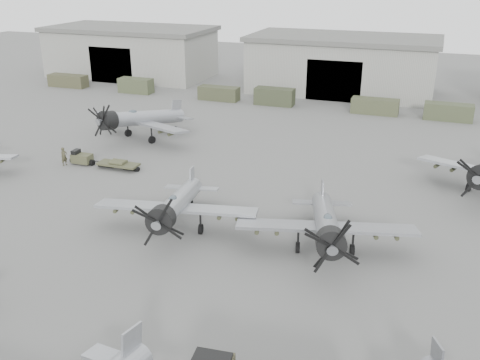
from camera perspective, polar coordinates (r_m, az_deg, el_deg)
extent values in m
plane|color=#5D5D5B|center=(32.94, -9.29, -13.50)|extent=(220.00, 220.00, 0.00)
cube|color=gray|center=(100.75, -11.50, 13.09)|extent=(28.00, 14.00, 8.00)
cube|color=#5B5B56|center=(100.19, -11.70, 15.54)|extent=(29.00, 14.80, 0.70)
cube|color=black|center=(95.24, -13.59, 11.81)|extent=(8.12, 0.40, 6.00)
cube|color=gray|center=(87.45, 10.85, 11.82)|extent=(28.00, 14.00, 8.00)
cube|color=#5B5B56|center=(86.81, 11.06, 14.64)|extent=(29.00, 14.80, 0.70)
cube|color=black|center=(81.05, 9.96, 10.36)|extent=(8.12, 0.40, 6.00)
cube|color=#404029|center=(94.40, -17.86, 10.04)|extent=(6.64, 2.20, 2.01)
cube|color=#41482F|center=(87.22, -11.05, 9.86)|extent=(5.40, 2.20, 2.29)
cube|color=#3B3E29|center=(80.99, -2.26, 9.22)|extent=(6.07, 2.20, 2.01)
cube|color=#353A26|center=(78.14, 3.70, 8.88)|extent=(5.68, 2.20, 2.44)
cube|color=#41462D|center=(75.54, 14.20, 7.64)|extent=(6.29, 2.20, 2.07)
cube|color=#3E452D|center=(75.22, 21.34, 6.78)|extent=(6.13, 2.20, 2.18)
cube|color=#9C9FA5|center=(26.51, -11.49, -16.98)|extent=(0.28, 1.76, 2.11)
cylinder|color=#9CA0A5|center=(41.04, -6.60, -2.30)|extent=(3.57, 10.49, 3.07)
cylinder|color=black|center=(36.73, -8.44, -4.20)|extent=(2.14, 1.90, 2.04)
cube|color=#9CA0A5|center=(40.63, -6.79, -2.96)|extent=(12.45, 4.63, 0.55)
cube|color=#9CA0A5|center=(45.09, -5.15, 0.26)|extent=(0.45, 1.62, 1.96)
ellipsoid|color=#3F4C54|center=(39.30, -7.22, -2.06)|extent=(0.82, 1.27, 0.55)
cylinder|color=black|center=(41.64, -9.25, -4.86)|extent=(0.43, 0.82, 0.78)
cylinder|color=black|center=(40.74, -4.21, -5.25)|extent=(0.43, 0.82, 0.78)
cylinder|color=black|center=(45.68, -5.14, -2.40)|extent=(0.18, 0.33, 0.31)
cylinder|color=gray|center=(38.30, 9.13, -4.23)|extent=(4.21, 10.67, 3.13)
cylinder|color=black|center=(33.78, 9.68, -6.63)|extent=(2.25, 2.03, 2.09)
cube|color=gray|center=(37.88, 9.16, -4.98)|extent=(12.69, 5.39, 0.56)
cube|color=gray|center=(42.51, 8.77, -1.23)|extent=(0.55, 1.64, 2.00)
ellipsoid|color=#3F4C54|center=(36.47, 9.37, -4.07)|extent=(0.89, 1.32, 0.56)
cylinder|color=black|center=(38.35, 6.17, -7.17)|extent=(0.48, 0.85, 0.80)
cylinder|color=black|center=(38.65, 11.88, -7.30)|extent=(0.48, 0.85, 0.80)
cylinder|color=black|center=(43.16, 8.62, -4.10)|extent=(0.20, 0.34, 0.32)
cylinder|color=#97999F|center=(63.29, -10.16, 6.54)|extent=(5.41, 11.54, 3.43)
cylinder|color=black|center=(60.00, -13.94, 6.19)|extent=(2.54, 2.33, 2.28)
cube|color=#97999F|center=(62.96, -10.59, 6.16)|extent=(13.76, 6.83, 0.62)
cube|color=#97999F|center=(66.59, -6.80, 7.65)|extent=(0.73, 1.77, 2.19)
ellipsoid|color=#3F4C54|center=(61.96, -11.45, 7.06)|extent=(1.06, 1.46, 0.62)
cylinder|color=black|center=(64.88, -11.84, 4.92)|extent=(0.58, 0.93, 0.88)
cylinder|color=black|center=(61.80, -9.37, 4.24)|extent=(0.58, 0.93, 0.88)
cylinder|color=black|center=(67.01, -6.91, 5.59)|extent=(0.24, 0.38, 0.35)
cylinder|color=black|center=(52.26, 23.20, -0.68)|extent=(0.58, 0.91, 0.86)
cube|color=gray|center=(27.31, 20.25, -17.53)|extent=(0.65, 1.49, 1.86)
cube|color=#44452D|center=(56.77, -16.49, 2.23)|extent=(2.01, 1.25, 0.89)
cube|color=black|center=(56.98, -17.10, 2.83)|extent=(0.57, 1.01, 0.55)
cylinder|color=black|center=(56.88, -16.46, 1.92)|extent=(1.34, 0.64, 0.62)
cylinder|color=black|center=(56.00, -15.28, 1.98)|extent=(1.33, 0.11, 0.09)
cube|color=#44452D|center=(54.53, -12.86, 1.67)|extent=(4.24, 1.61, 0.20)
cylinder|color=black|center=(54.63, -12.83, 1.39)|extent=(1.67, 0.51, 0.49)
cylinder|color=#44452D|center=(54.46, -12.88, 1.89)|extent=(1.56, 0.38, 0.35)
imported|color=#403E2A|center=(56.77, -18.26, 2.39)|extent=(0.63, 0.79, 1.91)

